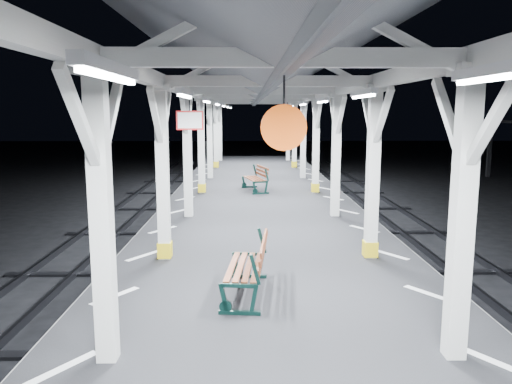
{
  "coord_description": "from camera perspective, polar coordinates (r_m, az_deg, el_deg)",
  "views": [
    {
      "loc": [
        -0.39,
        -7.4,
        3.81
      ],
      "look_at": [
        -0.22,
        2.67,
        2.2
      ],
      "focal_mm": 35.0,
      "sensor_mm": 36.0,
      "label": 1
    }
  ],
  "objects": [
    {
      "name": "canopy",
      "position": [
        7.43,
        2.12,
        14.85
      ],
      "size": [
        5.4,
        49.0,
        4.65
      ],
      "color": "silver",
      "rests_on": "platform"
    },
    {
      "name": "platform",
      "position": [
        8.11,
        1.94,
        -15.0
      ],
      "size": [
        6.0,
        50.0,
        1.0
      ],
      "primitive_type": "cube",
      "color": "black",
      "rests_on": "ground"
    },
    {
      "name": "hazard_stripes_left",
      "position": [
        8.18,
        -15.82,
        -11.35
      ],
      "size": [
        1.0,
        48.0,
        0.01
      ],
      "primitive_type": "cube",
      "color": "silver",
      "rests_on": "platform"
    },
    {
      "name": "bench_far",
      "position": [
        18.03,
        0.14,
        1.65
      ],
      "size": [
        0.99,
        1.74,
        0.89
      ],
      "rotation": [
        0.0,
        0.0,
        0.25
      ],
      "color": "black",
      "rests_on": "platform"
    },
    {
      "name": "hazard_stripes_right",
      "position": [
        8.41,
        19.2,
        -10.95
      ],
      "size": [
        1.0,
        48.0,
        0.01
      ],
      "primitive_type": "cube",
      "color": "silver",
      "rests_on": "platform"
    },
    {
      "name": "ground",
      "position": [
        8.33,
        1.92,
        -18.15
      ],
      "size": [
        120.0,
        120.0,
        0.0
      ],
      "primitive_type": "plane",
      "color": "black",
      "rests_on": "ground"
    },
    {
      "name": "bench_mid",
      "position": [
        7.79,
        -0.58,
        -8.37
      ],
      "size": [
        0.76,
        1.69,
        0.89
      ],
      "rotation": [
        0.0,
        0.0,
        -0.09
      ],
      "color": "black",
      "rests_on": "platform"
    }
  ]
}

